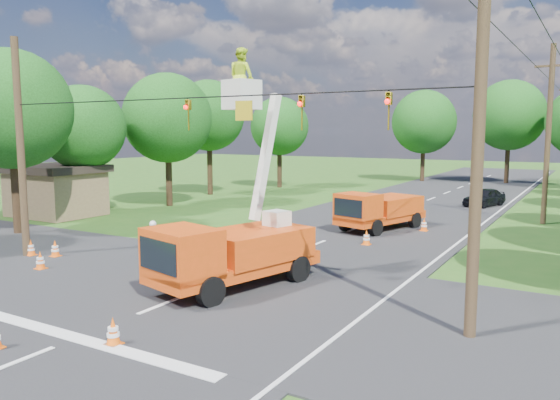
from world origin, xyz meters
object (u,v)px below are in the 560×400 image
Objects in this scene: second_truck at (379,210)px; distant_car at (484,197)px; traffic_cone_3 at (366,238)px; pole_right_near at (478,136)px; tree_left_c at (83,128)px; ground_worker at (154,248)px; tree_far_a at (424,122)px; pole_right_mid at (548,133)px; tree_far_b at (510,115)px; traffic_cone_2 at (294,249)px; traffic_cone_4 at (40,260)px; traffic_cone_7 at (424,225)px; traffic_cone_1 at (113,332)px; shed at (56,190)px; traffic_cone_6 at (31,248)px; tree_left_b at (11,109)px; traffic_cone_5 at (55,249)px; bucket_truck at (232,238)px; tree_left_d at (167,118)px; pole_left at (21,149)px; tree_left_f at (280,126)px; tree_left_e at (209,116)px.

second_truck is 1.56× the size of distant_car.
traffic_cone_3 is at bearing -61.07° from second_truck.
pole_right_near is 1.24× the size of tree_left_c.
tree_far_a is (-1.80, 42.06, 5.31)m from ground_worker.
pole_right_mid is at bearing 23.75° from tree_left_c.
tree_far_b reaches higher than ground_worker.
traffic_cone_2 is 1.00× the size of traffic_cone_4.
traffic_cone_7 is 0.07× the size of tree_far_a.
traffic_cone_4 is (-7.33, -6.68, 0.00)m from traffic_cone_2.
traffic_cone_1 is 0.13× the size of shed.
traffic_cone_4 is 1.00× the size of traffic_cone_6.
tree_left_c is (-25.00, -11.00, 0.33)m from pole_right_mid.
second_truck is 0.63× the size of tree_left_b.
pole_right_mid is 28.63m from tree_left_b.
traffic_cone_5 is 0.07× the size of tree_far_b.
traffic_cone_5 is (-12.55, -25.46, -0.29)m from distant_car.
tree_far_b reaches higher than pole_right_near.
tree_far_b is at bearing 101.66° from bucket_truck.
traffic_cone_3 is at bearing -105.05° from traffic_cone_7.
ground_worker is 7.35m from traffic_cone_1.
traffic_cone_4 is 2.67m from traffic_cone_6.
tree_left_d reaches higher than distant_car.
traffic_cone_2 is at bearing 29.35° from pole_left.
tree_far_a is (-5.71, 42.42, 4.49)m from bucket_truck.
traffic_cone_1 is 0.07× the size of pole_right_mid.
pole_right_mid reaches higher than tree_left_c.
traffic_cone_4 is at bearing -177.45° from ground_worker.
tree_left_d is (-5.50, 15.00, 1.62)m from pole_left.
tree_left_d is (-11.80, 14.06, 5.24)m from ground_worker.
traffic_cone_2 is 0.08× the size of tree_left_f.
tree_left_e is (-7.45, 21.90, 6.13)m from traffic_cone_6.
pole_right_near is at bearing -34.07° from traffic_cone_2.
tree_left_e is at bearing 158.78° from traffic_cone_7.
tree_left_b is at bearing -71.57° from tree_left_c.
bucket_truck reaches higher than traffic_cone_6.
tree_left_f is (-6.50, 29.51, 5.33)m from traffic_cone_5.
traffic_cone_7 is at bearing 49.67° from traffic_cone_5.
traffic_cone_4 is 0.07× the size of pole_right_mid.
traffic_cone_4 and traffic_cone_7 have the same top height.
traffic_cone_3 is 0.09× the size of tree_left_c.
tree_far_b is at bearing 61.56° from tree_left_c.
pole_right_mid is 29.30m from shed.
bucket_truck is at bearing -75.73° from second_truck.
traffic_cone_2 is at bearing 108.97° from bucket_truck.
tree_far_b is (-1.25, 19.05, 6.16)m from distant_car.
ground_worker is 0.20× the size of pole_left.
tree_far_a is at bearing 84.03° from pole_left.
traffic_cone_7 is (1.30, 4.85, 0.00)m from traffic_cone_3.
traffic_cone_4 is at bearing -126.22° from pole_right_mid.
distant_car is 16.77m from traffic_cone_3.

